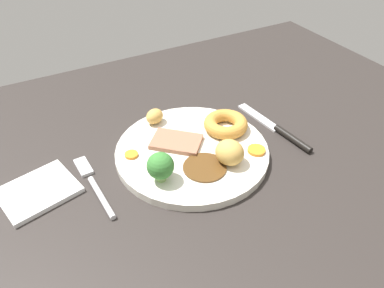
{
  "coord_description": "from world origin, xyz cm",
  "views": [
    {
      "loc": [
        -21.27,
        -43.27,
        45.69
      ],
      "look_at": [
        2.93,
        0.73,
        6.0
      ],
      "focal_mm": 35.38,
      "sensor_mm": 36.0,
      "label": 1
    }
  ],
  "objects_px": {
    "carrot_coin_front": "(131,155)",
    "fork": "(94,184)",
    "roast_potato_right": "(155,116)",
    "dinner_plate": "(192,152)",
    "carrot_coin_back": "(256,150)",
    "knife": "(279,130)",
    "roast_potato_left": "(230,152)",
    "broccoli_floret": "(160,166)",
    "meat_slice_main": "(176,142)",
    "folded_napkin": "(38,191)",
    "yorkshire_pudding": "(226,124)"
  },
  "relations": [
    {
      "from": "meat_slice_main",
      "to": "yorkshire_pudding",
      "type": "distance_m",
      "value": 0.1
    },
    {
      "from": "yorkshire_pudding",
      "to": "carrot_coin_back",
      "type": "height_order",
      "value": "yorkshire_pudding"
    },
    {
      "from": "carrot_coin_back",
      "to": "fork",
      "type": "relative_size",
      "value": 0.2
    },
    {
      "from": "carrot_coin_front",
      "to": "folded_napkin",
      "type": "relative_size",
      "value": 0.2
    },
    {
      "from": "roast_potato_right",
      "to": "broccoli_floret",
      "type": "bearing_deg",
      "value": -110.82
    },
    {
      "from": "fork",
      "to": "roast_potato_right",
      "type": "bearing_deg",
      "value": -60.68
    },
    {
      "from": "yorkshire_pudding",
      "to": "fork",
      "type": "distance_m",
      "value": 0.25
    },
    {
      "from": "broccoli_floret",
      "to": "fork",
      "type": "distance_m",
      "value": 0.11
    },
    {
      "from": "carrot_coin_front",
      "to": "fork",
      "type": "xyz_separation_m",
      "value": [
        -0.07,
        -0.02,
        -0.01
      ]
    },
    {
      "from": "roast_potato_right",
      "to": "folded_napkin",
      "type": "height_order",
      "value": "roast_potato_right"
    },
    {
      "from": "dinner_plate",
      "to": "fork",
      "type": "xyz_separation_m",
      "value": [
        -0.17,
        0.01,
        -0.0
      ]
    },
    {
      "from": "yorkshire_pudding",
      "to": "knife",
      "type": "xyz_separation_m",
      "value": [
        0.09,
        -0.04,
        -0.02
      ]
    },
    {
      "from": "roast_potato_left",
      "to": "fork",
      "type": "distance_m",
      "value": 0.22
    },
    {
      "from": "yorkshire_pudding",
      "to": "roast_potato_right",
      "type": "xyz_separation_m",
      "value": [
        -0.1,
        0.08,
        0.0
      ]
    },
    {
      "from": "carrot_coin_back",
      "to": "knife",
      "type": "bearing_deg",
      "value": 24.81
    },
    {
      "from": "carrot_coin_back",
      "to": "folded_napkin",
      "type": "xyz_separation_m",
      "value": [
        -0.34,
        0.09,
        -0.01
      ]
    },
    {
      "from": "fork",
      "to": "knife",
      "type": "height_order",
      "value": "knife"
    },
    {
      "from": "roast_potato_right",
      "to": "folded_napkin",
      "type": "bearing_deg",
      "value": -163.44
    },
    {
      "from": "dinner_plate",
      "to": "carrot_coin_back",
      "type": "relative_size",
      "value": 8.66
    },
    {
      "from": "folded_napkin",
      "to": "roast_potato_right",
      "type": "bearing_deg",
      "value": 16.56
    },
    {
      "from": "meat_slice_main",
      "to": "folded_napkin",
      "type": "distance_m",
      "value": 0.23
    },
    {
      "from": "carrot_coin_front",
      "to": "knife",
      "type": "relative_size",
      "value": 0.12
    },
    {
      "from": "yorkshire_pudding",
      "to": "broccoli_floret",
      "type": "distance_m",
      "value": 0.17
    },
    {
      "from": "meat_slice_main",
      "to": "yorkshire_pudding",
      "type": "height_order",
      "value": "yorkshire_pudding"
    },
    {
      "from": "dinner_plate",
      "to": "broccoli_floret",
      "type": "relative_size",
      "value": 5.31
    },
    {
      "from": "roast_potato_left",
      "to": "folded_napkin",
      "type": "relative_size",
      "value": 0.44
    },
    {
      "from": "yorkshire_pudding",
      "to": "roast_potato_right",
      "type": "relative_size",
      "value": 2.29
    },
    {
      "from": "roast_potato_left",
      "to": "carrot_coin_front",
      "type": "relative_size",
      "value": 2.15
    },
    {
      "from": "carrot_coin_front",
      "to": "carrot_coin_back",
      "type": "relative_size",
      "value": 0.74
    },
    {
      "from": "fork",
      "to": "knife",
      "type": "xyz_separation_m",
      "value": [
        0.35,
        -0.03,
        0.0
      ]
    },
    {
      "from": "meat_slice_main",
      "to": "roast_potato_right",
      "type": "bearing_deg",
      "value": 94.58
    },
    {
      "from": "roast_potato_right",
      "to": "broccoli_floret",
      "type": "relative_size",
      "value": 0.71
    },
    {
      "from": "roast_potato_right",
      "to": "carrot_coin_back",
      "type": "xyz_separation_m",
      "value": [
        0.12,
        -0.16,
        -0.01
      ]
    },
    {
      "from": "carrot_coin_back",
      "to": "knife",
      "type": "xyz_separation_m",
      "value": [
        0.08,
        0.04,
        -0.01
      ]
    },
    {
      "from": "meat_slice_main",
      "to": "fork",
      "type": "bearing_deg",
      "value": -173.7
    },
    {
      "from": "dinner_plate",
      "to": "folded_napkin",
      "type": "xyz_separation_m",
      "value": [
        -0.25,
        0.03,
        -0.0
      ]
    },
    {
      "from": "yorkshire_pudding",
      "to": "roast_potato_left",
      "type": "bearing_deg",
      "value": -119.16
    },
    {
      "from": "meat_slice_main",
      "to": "carrot_coin_front",
      "type": "bearing_deg",
      "value": 175.19
    },
    {
      "from": "carrot_coin_front",
      "to": "roast_potato_right",
      "type": "bearing_deg",
      "value": 42.88
    },
    {
      "from": "yorkshire_pudding",
      "to": "meat_slice_main",
      "type": "bearing_deg",
      "value": 176.64
    },
    {
      "from": "dinner_plate",
      "to": "roast_potato_left",
      "type": "height_order",
      "value": "roast_potato_left"
    },
    {
      "from": "meat_slice_main",
      "to": "broccoli_floret",
      "type": "bearing_deg",
      "value": -131.65
    },
    {
      "from": "yorkshire_pudding",
      "to": "roast_potato_left",
      "type": "height_order",
      "value": "roast_potato_left"
    },
    {
      "from": "meat_slice_main",
      "to": "carrot_coin_back",
      "type": "bearing_deg",
      "value": -37.75
    },
    {
      "from": "dinner_plate",
      "to": "folded_napkin",
      "type": "relative_size",
      "value": 2.38
    },
    {
      "from": "knife",
      "to": "carrot_coin_front",
      "type": "bearing_deg",
      "value": 73.45
    },
    {
      "from": "meat_slice_main",
      "to": "carrot_coin_back",
      "type": "height_order",
      "value": "meat_slice_main"
    },
    {
      "from": "roast_potato_right",
      "to": "carrot_coin_back",
      "type": "distance_m",
      "value": 0.2
    },
    {
      "from": "meat_slice_main",
      "to": "carrot_coin_back",
      "type": "distance_m",
      "value": 0.14
    },
    {
      "from": "roast_potato_left",
      "to": "dinner_plate",
      "type": "bearing_deg",
      "value": 120.88
    }
  ]
}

